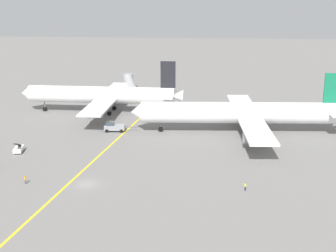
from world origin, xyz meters
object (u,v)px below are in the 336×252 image
at_px(airliner_at_gate_left, 103,95).
at_px(gse_belt_loader_portside, 19,149).
at_px(ground_crew_ramp_agent_by_cones, 245,186).
at_px(pushback_tug, 114,127).
at_px(jet_bridge, 129,82).
at_px(ground_crew_marshaller_foreground, 25,179).
at_px(airliner_being_pushed, 241,113).

relative_size(airliner_at_gate_left, gse_belt_loader_portside, 9.85).
bearing_deg(ground_crew_ramp_agent_by_cones, pushback_tug, 131.22).
height_order(airliner_at_gate_left, jet_bridge, airliner_at_gate_left).
xyz_separation_m(gse_belt_loader_portside, ground_crew_marshaller_foreground, (8.55, -17.96, 0.09)).
height_order(gse_belt_loader_portside, jet_bridge, jet_bridge).
relative_size(gse_belt_loader_portside, ground_crew_marshaller_foreground, 2.89).
distance_m(pushback_tug, ground_crew_ramp_agent_by_cones, 48.19).
bearing_deg(ground_crew_marshaller_foreground, gse_belt_loader_portside, 115.47).
bearing_deg(ground_crew_ramp_agent_by_cones, gse_belt_loader_portside, 160.75).
xyz_separation_m(ground_crew_marshaller_foreground, jet_bridge, (5.89, 84.84, 3.10)).
bearing_deg(ground_crew_marshaller_foreground, pushback_tug, 74.97).
distance_m(gse_belt_loader_portside, ground_crew_ramp_agent_by_cones, 53.13).
xyz_separation_m(airliner_at_gate_left, gse_belt_loader_portside, (-11.13, -38.21, -4.59)).
bearing_deg(ground_crew_marshaller_foreground, jet_bridge, 86.03).
height_order(ground_crew_marshaller_foreground, jet_bridge, jet_bridge).
height_order(pushback_tug, ground_crew_marshaller_foreground, pushback_tug).
distance_m(airliner_at_gate_left, jet_bridge, 28.89).
bearing_deg(ground_crew_ramp_agent_by_cones, airliner_being_pushed, 88.24).
relative_size(ground_crew_ramp_agent_by_cones, jet_bridge, 0.08).
bearing_deg(gse_belt_loader_portside, ground_crew_marshaller_foreground, -64.53).
distance_m(airliner_being_pushed, ground_crew_ramp_agent_by_cones, 38.60).
xyz_separation_m(airliner_at_gate_left, ground_crew_marshaller_foreground, (-2.58, -56.17, -4.50)).
relative_size(airliner_at_gate_left, ground_crew_marshaller_foreground, 28.47).
relative_size(airliner_being_pushed, pushback_tug, 6.57).
height_order(gse_belt_loader_portside, ground_crew_ramp_agent_by_cones, gse_belt_loader_portside).
bearing_deg(airliner_at_gate_left, pushback_tug, -69.53).
xyz_separation_m(airliner_being_pushed, ground_crew_ramp_agent_by_cones, (-1.18, -38.35, -4.26)).
bearing_deg(airliner_at_gate_left, ground_crew_marshaller_foreground, -92.63).
distance_m(airliner_being_pushed, pushback_tug, 33.23).
distance_m(airliner_being_pushed, gse_belt_loader_portside, 55.57).
bearing_deg(ground_crew_ramp_agent_by_cones, airliner_at_gate_left, 125.01).
distance_m(gse_belt_loader_portside, jet_bridge, 68.49).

